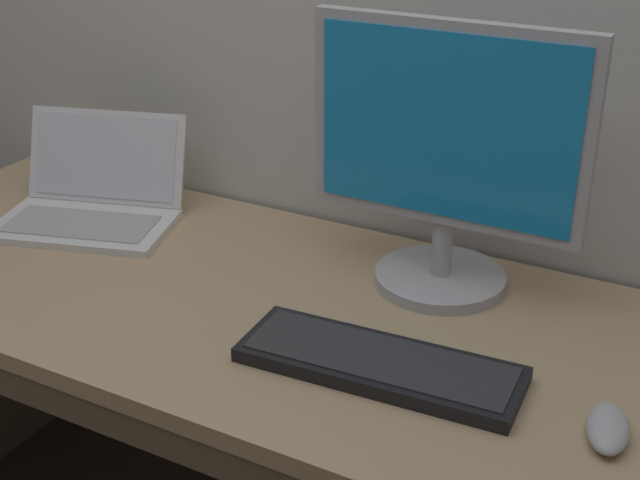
% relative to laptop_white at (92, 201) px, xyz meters
% --- Properties ---
extents(desk, '(1.84, 0.70, 0.72)m').
position_rel_laptop_white_xyz_m(desk, '(0.51, -0.13, -0.26)').
color(desk, tan).
rests_on(desk, ground).
extents(laptop_white, '(0.42, 0.38, 0.20)m').
position_rel_laptop_white_xyz_m(laptop_white, '(0.00, 0.00, 0.00)').
color(laptop_white, white).
rests_on(laptop_white, desk).
extents(external_monitor, '(0.49, 0.24, 0.48)m').
position_rel_laptop_white_xyz_m(external_monitor, '(0.75, 0.07, 0.20)').
color(external_monitor, '#B7B7BC').
rests_on(external_monitor, desk).
extents(wired_keyboard, '(0.45, 0.17, 0.03)m').
position_rel_laptop_white_xyz_m(wired_keyboard, '(0.77, -0.23, -0.03)').
color(wired_keyboard, black).
rests_on(wired_keyboard, desk).
extents(computer_mouse, '(0.08, 0.12, 0.03)m').
position_rel_laptop_white_xyz_m(computer_mouse, '(1.11, -0.23, -0.03)').
color(computer_mouse, '#B7B7BC').
rests_on(computer_mouse, desk).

